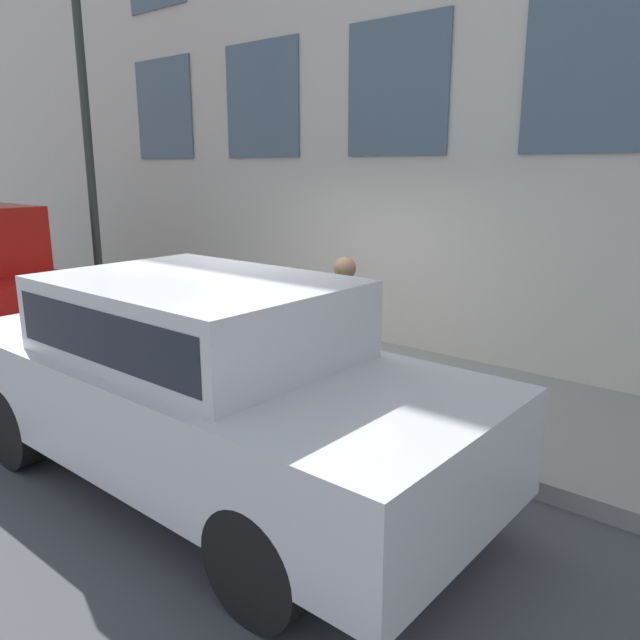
{
  "coord_description": "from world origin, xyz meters",
  "views": [
    {
      "loc": [
        -4.33,
        -4.46,
        2.47
      ],
      "look_at": [
        0.53,
        -0.39,
        0.9
      ],
      "focal_mm": 35.0,
      "sensor_mm": 36.0,
      "label": 1
    }
  ],
  "objects_px": {
    "person": "(344,312)",
    "parked_car_silver_near": "(200,374)",
    "street_lamp": "(83,84)",
    "fire_hydrant": "(297,349)"
  },
  "relations": [
    {
      "from": "fire_hydrant",
      "to": "parked_car_silver_near",
      "type": "xyz_separation_m",
      "value": [
        -1.87,
        -0.69,
        0.36
      ]
    },
    {
      "from": "parked_car_silver_near",
      "to": "street_lamp",
      "type": "xyz_separation_m",
      "value": [
        2.02,
        4.77,
        2.65
      ]
    },
    {
      "from": "person",
      "to": "parked_car_silver_near",
      "type": "bearing_deg",
      "value": 62.12
    },
    {
      "from": "person",
      "to": "street_lamp",
      "type": "height_order",
      "value": "street_lamp"
    },
    {
      "from": "fire_hydrant",
      "to": "parked_car_silver_near",
      "type": "bearing_deg",
      "value": -159.75
    },
    {
      "from": "person",
      "to": "parked_car_silver_near",
      "type": "xyz_separation_m",
      "value": [
        -2.07,
        -0.2,
        -0.09
      ]
    },
    {
      "from": "parked_car_silver_near",
      "to": "fire_hydrant",
      "type": "bearing_deg",
      "value": 20.25
    },
    {
      "from": "fire_hydrant",
      "to": "street_lamp",
      "type": "bearing_deg",
      "value": 87.94
    },
    {
      "from": "parked_car_silver_near",
      "to": "street_lamp",
      "type": "distance_m",
      "value": 5.82
    },
    {
      "from": "fire_hydrant",
      "to": "parked_car_silver_near",
      "type": "relative_size",
      "value": 0.17
    }
  ]
}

